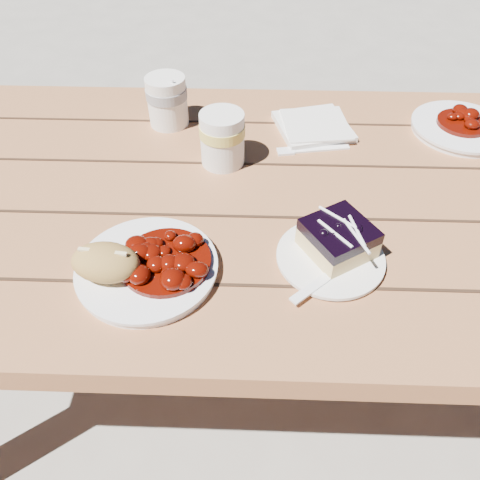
{
  "coord_description": "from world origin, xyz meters",
  "views": [
    {
      "loc": [
        -0.14,
        -0.7,
        1.31
      ],
      "look_at": [
        -0.16,
        -0.2,
        0.81
      ],
      "focal_mm": 35.0,
      "sensor_mm": 36.0,
      "label": 1
    }
  ],
  "objects_px": {
    "main_plate": "(147,269)",
    "second_cup": "(222,139)",
    "second_plate": "(461,128)",
    "dessert_plate": "(330,258)",
    "picnic_table": "(316,249)",
    "bread_roll": "(106,262)",
    "blueberry_cake": "(338,238)",
    "coffee_cup": "(167,101)"
  },
  "relations": [
    {
      "from": "bread_roll",
      "to": "main_plate",
      "type": "bearing_deg",
      "value": 19.98
    },
    {
      "from": "main_plate",
      "to": "second_plate",
      "type": "xyz_separation_m",
      "value": [
        0.62,
        0.44,
        0.0
      ]
    },
    {
      "from": "second_cup",
      "to": "picnic_table",
      "type": "bearing_deg",
      "value": -23.21
    },
    {
      "from": "picnic_table",
      "to": "blueberry_cake",
      "type": "xyz_separation_m",
      "value": [
        -0.0,
        -0.17,
        0.2
      ]
    },
    {
      "from": "main_plate",
      "to": "second_cup",
      "type": "xyz_separation_m",
      "value": [
        0.1,
        0.3,
        0.05
      ]
    },
    {
      "from": "picnic_table",
      "to": "blueberry_cake",
      "type": "height_order",
      "value": "blueberry_cake"
    },
    {
      "from": "picnic_table",
      "to": "coffee_cup",
      "type": "relative_size",
      "value": 18.39
    },
    {
      "from": "coffee_cup",
      "to": "second_cup",
      "type": "xyz_separation_m",
      "value": [
        0.13,
        -0.15,
        0.0
      ]
    },
    {
      "from": "bread_roll",
      "to": "dessert_plate",
      "type": "xyz_separation_m",
      "value": [
        0.35,
        0.06,
        -0.04
      ]
    },
    {
      "from": "main_plate",
      "to": "second_cup",
      "type": "bearing_deg",
      "value": 71.46
    },
    {
      "from": "dessert_plate",
      "to": "main_plate",
      "type": "bearing_deg",
      "value": -173.06
    },
    {
      "from": "bread_roll",
      "to": "second_plate",
      "type": "distance_m",
      "value": 0.82
    },
    {
      "from": "main_plate",
      "to": "blueberry_cake",
      "type": "relative_size",
      "value": 1.63
    },
    {
      "from": "main_plate",
      "to": "dessert_plate",
      "type": "height_order",
      "value": "main_plate"
    },
    {
      "from": "coffee_cup",
      "to": "blueberry_cake",
      "type": "bearing_deg",
      "value": -50.32
    },
    {
      "from": "picnic_table",
      "to": "bread_roll",
      "type": "xyz_separation_m",
      "value": [
        -0.36,
        -0.24,
        0.2
      ]
    },
    {
      "from": "main_plate",
      "to": "bread_roll",
      "type": "relative_size",
      "value": 2.07
    },
    {
      "from": "main_plate",
      "to": "second_cup",
      "type": "height_order",
      "value": "second_cup"
    },
    {
      "from": "blueberry_cake",
      "to": "coffee_cup",
      "type": "distance_m",
      "value": 0.52
    },
    {
      "from": "picnic_table",
      "to": "dessert_plate",
      "type": "distance_m",
      "value": 0.25
    },
    {
      "from": "second_plate",
      "to": "dessert_plate",
      "type": "bearing_deg",
      "value": -129.4
    },
    {
      "from": "bread_roll",
      "to": "second_plate",
      "type": "height_order",
      "value": "bread_roll"
    },
    {
      "from": "main_plate",
      "to": "blueberry_cake",
      "type": "xyz_separation_m",
      "value": [
        0.3,
        0.05,
        0.03
      ]
    },
    {
      "from": "dessert_plate",
      "to": "second_plate",
      "type": "bearing_deg",
      "value": 50.6
    },
    {
      "from": "picnic_table",
      "to": "bread_roll",
      "type": "distance_m",
      "value": 0.48
    },
    {
      "from": "picnic_table",
      "to": "second_cup",
      "type": "bearing_deg",
      "value": 156.79
    },
    {
      "from": "main_plate",
      "to": "bread_roll",
      "type": "distance_m",
      "value": 0.07
    },
    {
      "from": "picnic_table",
      "to": "bread_roll",
      "type": "relative_size",
      "value": 18.87
    },
    {
      "from": "main_plate",
      "to": "second_plate",
      "type": "height_order",
      "value": "same"
    },
    {
      "from": "coffee_cup",
      "to": "second_cup",
      "type": "height_order",
      "value": "same"
    },
    {
      "from": "dessert_plate",
      "to": "blueberry_cake",
      "type": "height_order",
      "value": "blueberry_cake"
    },
    {
      "from": "coffee_cup",
      "to": "second_plate",
      "type": "relative_size",
      "value": 0.52
    },
    {
      "from": "main_plate",
      "to": "coffee_cup",
      "type": "relative_size",
      "value": 2.01
    },
    {
      "from": "main_plate",
      "to": "second_plate",
      "type": "relative_size",
      "value": 1.04
    },
    {
      "from": "dessert_plate",
      "to": "second_plate",
      "type": "distance_m",
      "value": 0.52
    },
    {
      "from": "second_plate",
      "to": "second_cup",
      "type": "xyz_separation_m",
      "value": [
        -0.52,
        -0.13,
        0.05
      ]
    },
    {
      "from": "blueberry_cake",
      "to": "second_plate",
      "type": "height_order",
      "value": "blueberry_cake"
    },
    {
      "from": "blueberry_cake",
      "to": "second_plate",
      "type": "xyz_separation_m",
      "value": [
        0.32,
        0.39,
        -0.03
      ]
    },
    {
      "from": "blueberry_cake",
      "to": "bread_roll",
      "type": "bearing_deg",
      "value": 159.42
    },
    {
      "from": "bread_roll",
      "to": "second_cup",
      "type": "xyz_separation_m",
      "value": [
        0.16,
        0.32,
        0.01
      ]
    },
    {
      "from": "coffee_cup",
      "to": "second_cup",
      "type": "distance_m",
      "value": 0.2
    },
    {
      "from": "picnic_table",
      "to": "blueberry_cake",
      "type": "bearing_deg",
      "value": -90.57
    }
  ]
}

